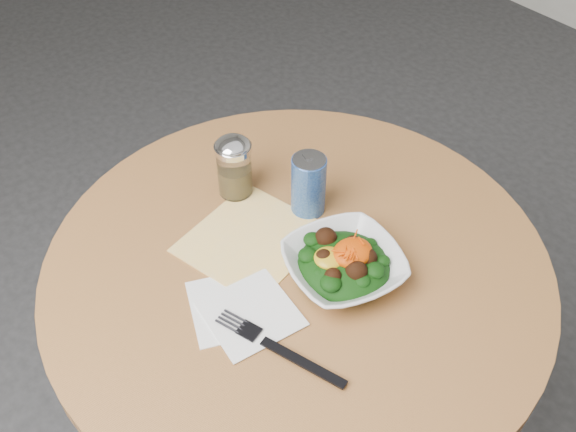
# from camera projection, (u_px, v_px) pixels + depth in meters

# --- Properties ---
(table) EXTENTS (0.90, 0.90, 0.75)m
(table) POSITION_uv_depth(u_px,v_px,m) (296.00, 324.00, 1.28)
(table) COLOR black
(table) RESTS_ON ground
(cloth_napkin) EXTENTS (0.27, 0.26, 0.00)m
(cloth_napkin) POSITION_uv_depth(u_px,v_px,m) (251.00, 239.00, 1.17)
(cloth_napkin) COLOR #FFA70D
(cloth_napkin) RESTS_ON table
(paper_napkins) EXTENTS (0.18, 0.20, 0.00)m
(paper_napkins) POSITION_uv_depth(u_px,v_px,m) (242.00, 309.00, 1.06)
(paper_napkins) COLOR white
(paper_napkins) RESTS_ON table
(salad_bowl) EXTENTS (0.24, 0.24, 0.07)m
(salad_bowl) POSITION_uv_depth(u_px,v_px,m) (344.00, 264.00, 1.09)
(salad_bowl) COLOR silver
(salad_bowl) RESTS_ON table
(fork) EXTENTS (0.09, 0.23, 0.00)m
(fork) POSITION_uv_depth(u_px,v_px,m) (275.00, 347.00, 1.00)
(fork) COLOR black
(fork) RESTS_ON table
(spice_shaker) EXTENTS (0.07, 0.07, 0.13)m
(spice_shaker) POSITION_uv_depth(u_px,v_px,m) (234.00, 167.00, 1.22)
(spice_shaker) COLOR silver
(spice_shaker) RESTS_ON table
(beverage_can) EXTENTS (0.07, 0.07, 0.13)m
(beverage_can) POSITION_uv_depth(u_px,v_px,m) (308.00, 185.00, 1.19)
(beverage_can) COLOR #0D3793
(beverage_can) RESTS_ON table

